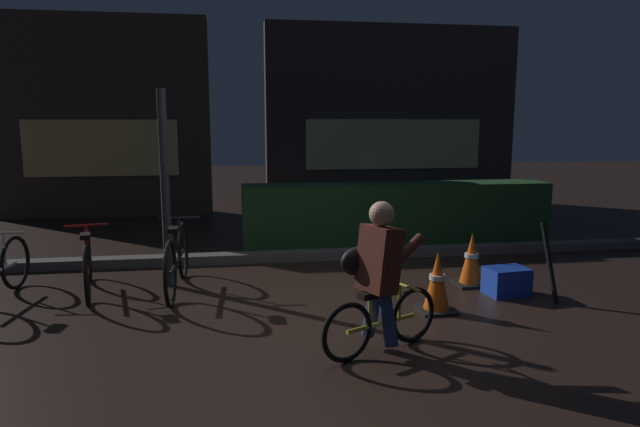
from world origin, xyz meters
TOP-DOWN VIEW (x-y plane):
  - ground_plane at (0.00, 0.00)m, footprint 40.00×40.00m
  - sidewalk_curb at (0.00, 2.20)m, footprint 12.00×0.24m
  - hedge_row at (1.80, 3.10)m, footprint 4.80×0.70m
  - storefront_left at (-3.26, 6.50)m, footprint 4.16×0.54m
  - storefront_right at (2.86, 7.20)m, footprint 5.71×0.54m
  - street_post at (-1.47, 1.20)m, footprint 0.10×0.10m
  - parked_bike_left_mid at (-2.30, 1.04)m, footprint 0.48×1.56m
  - parked_bike_center_left at (-1.34, 0.95)m, footprint 0.46×1.73m
  - traffic_cone_near at (1.27, -0.10)m, footprint 0.36×0.36m
  - traffic_cone_far at (1.98, 0.71)m, footprint 0.36×0.36m
  - blue_crate at (2.21, 0.30)m, footprint 0.47×0.37m
  - cyclist at (0.43, -0.97)m, footprint 1.09×0.58m
  - closed_umbrella at (2.55, 0.05)m, footprint 0.11×0.32m

SIDE VIEW (x-z plane):
  - ground_plane at x=0.00m, z-range 0.00..0.00m
  - sidewalk_curb at x=0.00m, z-range 0.00..0.12m
  - blue_crate at x=2.21m, z-range 0.00..0.30m
  - traffic_cone_near at x=1.27m, z-range -0.01..0.60m
  - traffic_cone_far at x=1.98m, z-range -0.01..0.60m
  - parked_bike_left_mid at x=-2.30m, z-range -0.03..0.70m
  - parked_bike_center_left at x=-1.34m, z-range -0.04..0.76m
  - closed_umbrella at x=2.55m, z-range 0.00..0.82m
  - hedge_row at x=1.80m, z-range 0.00..0.94m
  - cyclist at x=0.43m, z-range 0.01..1.25m
  - street_post at x=-1.47m, z-range 0.00..2.23m
  - storefront_left at x=-3.26m, z-range -0.01..3.94m
  - storefront_right at x=2.86m, z-range -0.01..4.01m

